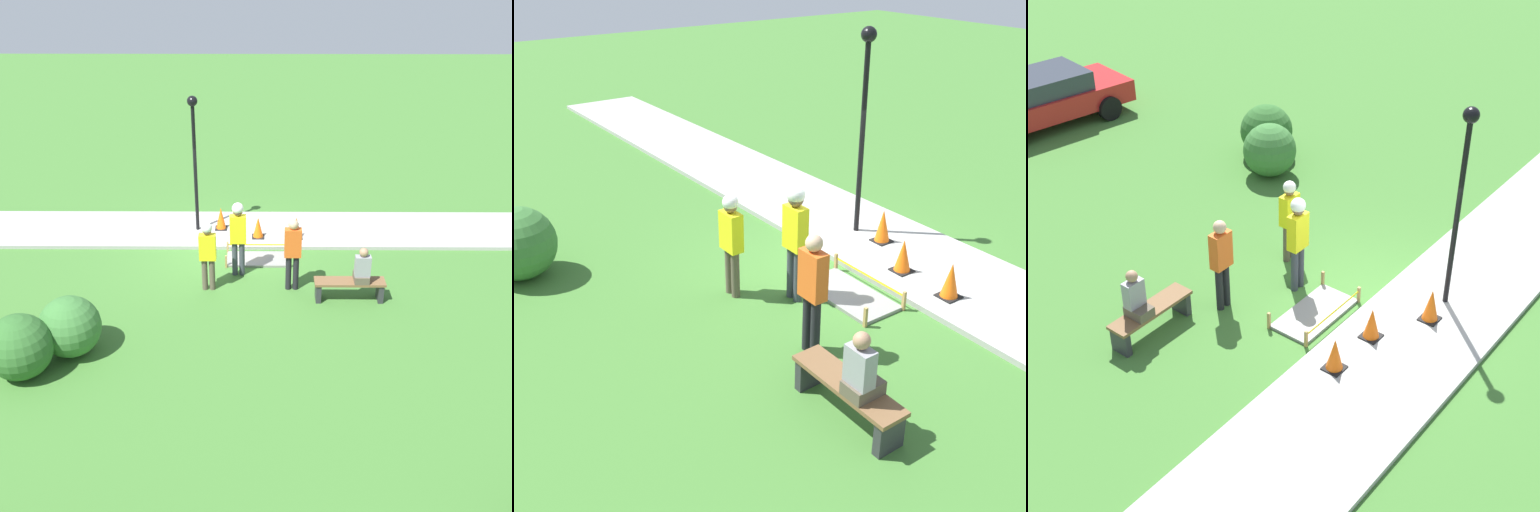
% 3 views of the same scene
% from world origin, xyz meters
% --- Properties ---
extents(ground_plane, '(60.00, 60.00, 0.00)m').
position_xyz_m(ground_plane, '(0.00, 0.00, 0.00)').
color(ground_plane, '#3D702D').
extents(sidewalk, '(28.00, 2.39, 0.10)m').
position_xyz_m(sidewalk, '(0.00, -1.20, 0.05)').
color(sidewalk, '#9E9E99').
rests_on(sidewalk, ground_plane).
extents(wet_concrete_patch, '(1.69, 0.88, 0.34)m').
position_xyz_m(wet_concrete_patch, '(-0.98, 0.61, 0.04)').
color(wet_concrete_patch, gray).
rests_on(wet_concrete_patch, ground_plane).
extents(traffic_cone_near_patch, '(0.34, 0.34, 0.61)m').
position_xyz_m(traffic_cone_near_patch, '(-2.05, -0.58, 0.40)').
color(traffic_cone_near_patch, black).
rests_on(traffic_cone_near_patch, sidewalk).
extents(traffic_cone_far_patch, '(0.34, 0.34, 0.60)m').
position_xyz_m(traffic_cone_far_patch, '(-0.98, -0.61, 0.40)').
color(traffic_cone_far_patch, black).
rests_on(traffic_cone_far_patch, sidewalk).
extents(traffic_cone_sidewalk_edge, '(0.34, 0.34, 0.64)m').
position_xyz_m(traffic_cone_sidewalk_edge, '(0.09, -1.17, 0.42)').
color(traffic_cone_sidewalk_edge, black).
rests_on(traffic_cone_sidewalk_edge, sidewalk).
extents(park_bench, '(1.66, 0.44, 0.51)m').
position_xyz_m(park_bench, '(-3.14, 2.60, 0.36)').
color(park_bench, '#2D2D33').
rests_on(park_bench, ground_plane).
extents(person_seated_on_bench, '(0.36, 0.44, 0.89)m').
position_xyz_m(person_seated_on_bench, '(-3.40, 2.65, 0.86)').
color(person_seated_on_bench, brown).
rests_on(person_seated_on_bench, park_bench).
extents(worker_supervisor, '(0.40, 0.26, 1.77)m').
position_xyz_m(worker_supervisor, '(0.21, 2.12, 1.05)').
color(worker_supervisor, brown).
rests_on(worker_supervisor, ground_plane).
extents(worker_assistant, '(0.40, 0.28, 1.96)m').
position_xyz_m(worker_assistant, '(-0.49, 1.38, 1.20)').
color(worker_assistant, '#383D47').
rests_on(worker_assistant, ground_plane).
extents(bystander_in_orange_shirt, '(0.40, 0.24, 1.85)m').
position_xyz_m(bystander_in_orange_shirt, '(-1.81, 2.10, 1.06)').
color(bystander_in_orange_shirt, black).
rests_on(bystander_in_orange_shirt, ground_plane).
extents(lamppost_near, '(0.28, 0.28, 3.85)m').
position_xyz_m(lamppost_near, '(0.76, -1.12, 2.62)').
color(lamppost_near, black).
rests_on(lamppost_near, sidewalk).
extents(shrub_rounded_near, '(1.28, 1.28, 1.28)m').
position_xyz_m(shrub_rounded_near, '(2.84, 4.76, 0.64)').
color(shrub_rounded_near, '#387033').
rests_on(shrub_rounded_near, ground_plane).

